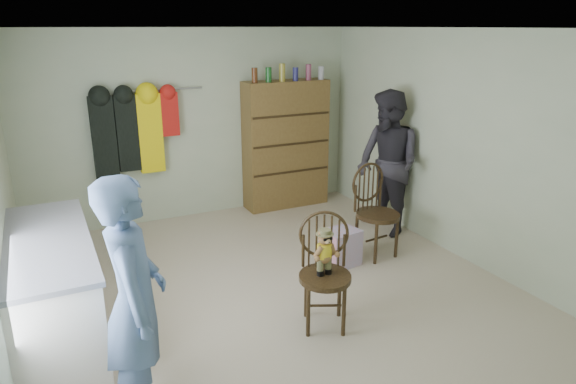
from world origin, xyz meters
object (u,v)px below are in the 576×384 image
chair_far (374,207)px  dresser (286,144)px  counter (54,293)px  chair_front (325,262)px

chair_far → dresser: size_ratio=0.52×
counter → dresser: 3.96m
chair_front → dresser: 3.20m
counter → chair_far: chair_far is taller
dresser → counter: bearing=-144.3°
counter → chair_far: (3.35, 0.32, 0.10)m
counter → chair_far: size_ratio=1.75×
counter → chair_front: bearing=-18.2°
chair_front → chair_far: (1.24, 1.01, -0.02)m
chair_front → chair_far: 1.60m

